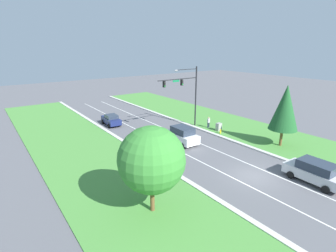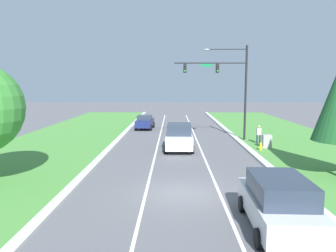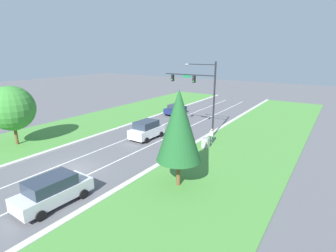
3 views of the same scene
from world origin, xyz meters
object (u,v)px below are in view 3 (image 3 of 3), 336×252
(pedestrian, at_px, (212,135))
(conifer_near_right_tree, at_px, (179,126))
(oak_near_left_tree, at_px, (12,108))
(utility_cabinet, at_px, (206,143))
(traffic_signal_mast, at_px, (200,88))
(fire_hydrant, at_px, (194,147))
(white_suv, at_px, (147,130))
(silver_suv, at_px, (53,190))
(navy_sedan, at_px, (175,109))

(pedestrian, relative_size, conifer_near_right_tree, 0.23)
(conifer_near_right_tree, relative_size, oak_near_left_tree, 1.14)
(utility_cabinet, bearing_deg, traffic_signal_mast, 125.14)
(oak_near_left_tree, bearing_deg, fire_hydrant, 28.63)
(pedestrian, bearing_deg, fire_hydrant, 71.31)
(utility_cabinet, relative_size, oak_near_left_tree, 0.18)
(pedestrian, bearing_deg, white_suv, 12.90)
(pedestrian, xyz_separation_m, oak_near_left_tree, (-17.54, -12.18, 3.14))
(utility_cabinet, xyz_separation_m, pedestrian, (-0.18, 1.88, 0.35))
(utility_cabinet, distance_m, conifer_near_right_tree, 9.54)
(traffic_signal_mast, height_order, white_suv, traffic_signal_mast)
(conifer_near_right_tree, bearing_deg, utility_cabinet, 101.84)
(traffic_signal_mast, bearing_deg, oak_near_left_tree, -136.42)
(white_suv, distance_m, conifer_near_right_tree, 12.37)
(traffic_signal_mast, relative_size, silver_suv, 1.75)
(white_suv, relative_size, pedestrian, 2.68)
(traffic_signal_mast, distance_m, silver_suv, 19.65)
(traffic_signal_mast, height_order, conifer_near_right_tree, traffic_signal_mast)
(conifer_near_right_tree, height_order, oak_near_left_tree, conifer_near_right_tree)
(fire_hydrant, bearing_deg, pedestrian, 78.69)
(navy_sedan, height_order, pedestrian, pedestrian)
(conifer_near_right_tree, bearing_deg, navy_sedan, 122.51)
(silver_suv, relative_size, fire_hydrant, 7.20)
(utility_cabinet, relative_size, conifer_near_right_tree, 0.16)
(navy_sedan, xyz_separation_m, conifer_near_right_tree, (12.79, -20.07, 3.89))
(utility_cabinet, xyz_separation_m, conifer_near_right_tree, (1.76, -8.40, 4.16))
(silver_suv, distance_m, utility_cabinet, 15.60)
(silver_suv, xyz_separation_m, white_suv, (-3.36, 14.39, 0.07))
(silver_suv, height_order, oak_near_left_tree, oak_near_left_tree)
(fire_hydrant, xyz_separation_m, oak_near_left_tree, (-16.96, -9.26, 3.73))
(traffic_signal_mast, relative_size, conifer_near_right_tree, 1.19)
(traffic_signal_mast, bearing_deg, silver_suv, -93.32)
(traffic_signal_mast, height_order, fire_hydrant, traffic_signal_mast)
(navy_sedan, bearing_deg, utility_cabinet, -43.27)
(fire_hydrant, distance_m, conifer_near_right_tree, 8.93)
(traffic_signal_mast, xyz_separation_m, pedestrian, (2.59, -2.05, -4.82))
(silver_suv, height_order, pedestrian, silver_suv)
(white_suv, xyz_separation_m, navy_sedan, (-3.80, 12.39, -0.23))
(traffic_signal_mast, height_order, oak_near_left_tree, traffic_signal_mast)
(fire_hydrant, height_order, oak_near_left_tree, oak_near_left_tree)
(oak_near_left_tree, bearing_deg, utility_cabinet, 30.18)
(white_suv, bearing_deg, silver_suv, -76.00)
(pedestrian, distance_m, fire_hydrant, 3.05)
(traffic_signal_mast, relative_size, oak_near_left_tree, 1.36)
(white_suv, relative_size, navy_sedan, 1.06)
(traffic_signal_mast, bearing_deg, utility_cabinet, -54.86)
(pedestrian, xyz_separation_m, fire_hydrant, (-0.59, -2.93, -0.59))
(traffic_signal_mast, relative_size, utility_cabinet, 7.56)
(white_suv, distance_m, oak_near_left_tree, 14.52)
(utility_cabinet, bearing_deg, navy_sedan, 133.39)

